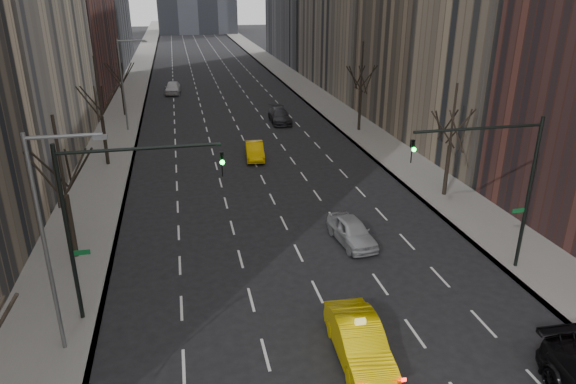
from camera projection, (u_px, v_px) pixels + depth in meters
sidewalk_left at (133, 87)px, 75.18m from camera, size 4.50×320.00×0.15m
sidewalk_right at (296, 81)px, 79.96m from camera, size 4.50×320.00×0.15m
tree_lw_b at (66, 195)px, 26.68m from camera, size 3.36×3.50×7.82m
tree_lw_c at (102, 118)px, 41.08m from camera, size 3.36×3.50×8.74m
tree_lw_d at (122, 85)px, 57.59m from camera, size 3.36×3.50×7.36m
tree_rw_b at (450, 146)px, 34.99m from camera, size 3.36×3.50×7.82m
tree_rw_c at (361, 92)px, 51.21m from camera, size 3.36×3.50×8.74m
traffic_mast_left at (107, 204)px, 21.14m from camera, size 6.69×0.39×8.00m
traffic_mast_right at (502, 172)px, 24.69m from camera, size 6.69×0.39×8.00m
streetlight_near at (51, 225)px, 18.94m from camera, size 2.83×0.22×9.00m
streetlight_far at (125, 76)px, 50.70m from camera, size 2.83×0.22×9.00m
taxi_sedan at (359, 341)px, 20.21m from camera, size 1.94×5.03×1.64m
silver_sedan_ahead at (352, 231)px, 29.49m from camera, size 2.16×4.48×1.47m
far_taxi at (255, 151)px, 44.05m from camera, size 1.87×4.38×1.40m
far_suv_grey at (280, 116)px, 55.80m from camera, size 2.27×5.24×1.50m
far_car_white at (173, 88)px, 70.85m from camera, size 2.35×5.02×1.66m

